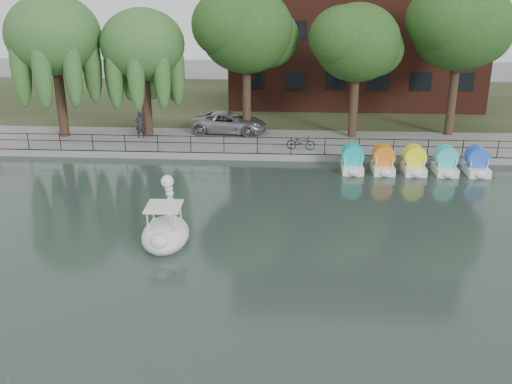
# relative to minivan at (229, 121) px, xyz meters

# --- Properties ---
(ground_plane) EXTENTS (120.00, 120.00, 0.00)m
(ground_plane) POSITION_rel_minivan_xyz_m (2.18, -17.96, -1.21)
(ground_plane) COLOR #374941
(promenade) EXTENTS (40.00, 6.00, 0.40)m
(promenade) POSITION_rel_minivan_xyz_m (2.18, -1.96, -1.01)
(promenade) COLOR gray
(promenade) RESTS_ON ground_plane
(kerb) EXTENTS (40.00, 0.25, 0.40)m
(kerb) POSITION_rel_minivan_xyz_m (2.18, -4.91, -1.01)
(kerb) COLOR gray
(kerb) RESTS_ON ground_plane
(land_strip) EXTENTS (60.00, 22.00, 0.36)m
(land_strip) POSITION_rel_minivan_xyz_m (2.18, 12.04, -1.03)
(land_strip) COLOR #47512D
(land_strip) RESTS_ON ground_plane
(railing) EXTENTS (32.00, 0.05, 1.00)m
(railing) POSITION_rel_minivan_xyz_m (2.18, -4.71, -0.06)
(railing) COLOR black
(railing) RESTS_ON promenade
(willow_left) EXTENTS (5.88, 5.88, 9.01)m
(willow_left) POSITION_rel_minivan_xyz_m (-10.82, -1.46, 5.67)
(willow_left) COLOR #473323
(willow_left) RESTS_ON promenade
(willow_mid) EXTENTS (5.32, 5.32, 8.15)m
(willow_mid) POSITION_rel_minivan_xyz_m (-5.32, -0.96, 5.04)
(willow_mid) COLOR #473323
(willow_mid) RESTS_ON promenade
(broadleaf_center) EXTENTS (6.00, 6.00, 9.25)m
(broadleaf_center) POSITION_rel_minivan_xyz_m (1.18, 0.04, 5.85)
(broadleaf_center) COLOR #473323
(broadleaf_center) RESTS_ON promenade
(broadleaf_right) EXTENTS (5.40, 5.40, 8.32)m
(broadleaf_right) POSITION_rel_minivan_xyz_m (8.18, -0.46, 5.18)
(broadleaf_right) COLOR #473323
(broadleaf_right) RESTS_ON promenade
(broadleaf_far) EXTENTS (6.30, 6.30, 9.71)m
(broadleaf_far) POSITION_rel_minivan_xyz_m (14.68, 0.54, 6.19)
(broadleaf_far) COLOR #473323
(broadleaf_far) RESTS_ON promenade
(minivan) EXTENTS (3.11, 5.99, 1.61)m
(minivan) POSITION_rel_minivan_xyz_m (0.00, 0.00, 0.00)
(minivan) COLOR gray
(minivan) RESTS_ON promenade
(bicycle) EXTENTS (0.75, 1.77, 1.00)m
(bicycle) POSITION_rel_minivan_xyz_m (4.78, -3.82, -0.31)
(bicycle) COLOR gray
(bicycle) RESTS_ON promenade
(pedestrian) EXTENTS (0.85, 0.74, 1.98)m
(pedestrian) POSITION_rel_minivan_xyz_m (-5.66, -1.61, 0.18)
(pedestrian) COLOR black
(pedestrian) RESTS_ON promenade
(swan_boat) EXTENTS (2.01, 3.16, 2.55)m
(swan_boat) POSITION_rel_minivan_xyz_m (-0.83, -16.53, -0.65)
(swan_boat) COLOR white
(swan_boat) RESTS_ON ground_plane
(pedal_boat_row) EXTENTS (7.95, 1.70, 1.40)m
(pedal_boat_row) POSITION_rel_minivan_xyz_m (11.02, -6.72, -0.60)
(pedal_boat_row) COLOR white
(pedal_boat_row) RESTS_ON ground_plane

